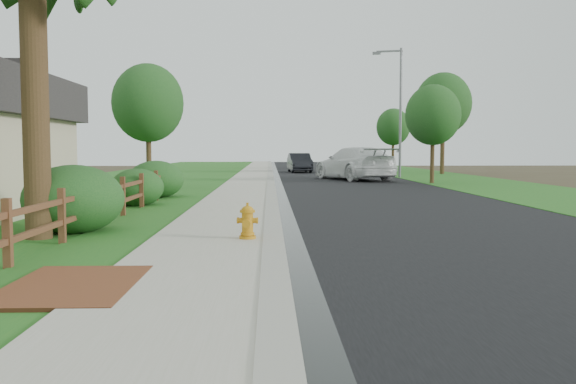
{
  "coord_description": "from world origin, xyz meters",
  "views": [
    {
      "loc": [
        0.33,
        -8.77,
        1.82
      ],
      "look_at": [
        0.71,
        3.76,
        0.95
      ],
      "focal_mm": 38.0,
      "sensor_mm": 36.0,
      "label": 1
    }
  ],
  "objects_px": {
    "white_suv": "(354,164)",
    "dark_car_mid": "(356,161)",
    "fire_hydrant": "(247,222)",
    "ranch_fence": "(111,198)",
    "streetlight": "(398,105)"
  },
  "relations": [
    {
      "from": "ranch_fence",
      "to": "streetlight",
      "type": "xyz_separation_m",
      "value": [
        12.15,
        23.72,
        4.06
      ]
    },
    {
      "from": "fire_hydrant",
      "to": "streetlight",
      "type": "relative_size",
      "value": 0.08
    },
    {
      "from": "white_suv",
      "to": "dark_car_mid",
      "type": "bearing_deg",
      "value": -117.71
    },
    {
      "from": "ranch_fence",
      "to": "streetlight",
      "type": "height_order",
      "value": "streetlight"
    },
    {
      "from": "ranch_fence",
      "to": "fire_hydrant",
      "type": "xyz_separation_m",
      "value": [
        3.5,
        -3.44,
        -0.2
      ]
    },
    {
      "from": "ranch_fence",
      "to": "dark_car_mid",
      "type": "relative_size",
      "value": 3.25
    },
    {
      "from": "ranch_fence",
      "to": "white_suv",
      "type": "height_order",
      "value": "white_suv"
    },
    {
      "from": "fire_hydrant",
      "to": "dark_car_mid",
      "type": "bearing_deg",
      "value": 78.69
    },
    {
      "from": "white_suv",
      "to": "dark_car_mid",
      "type": "distance_m",
      "value": 12.28
    },
    {
      "from": "ranch_fence",
      "to": "white_suv",
      "type": "bearing_deg",
      "value": 66.78
    },
    {
      "from": "dark_car_mid",
      "to": "streetlight",
      "type": "bearing_deg",
      "value": 106.85
    },
    {
      "from": "ranch_fence",
      "to": "dark_car_mid",
      "type": "xyz_separation_m",
      "value": [
        10.8,
        33.07,
        0.29
      ]
    },
    {
      "from": "fire_hydrant",
      "to": "white_suv",
      "type": "xyz_separation_m",
      "value": [
        5.48,
        24.36,
        0.57
      ]
    },
    {
      "from": "white_suv",
      "to": "streetlight",
      "type": "height_order",
      "value": "streetlight"
    },
    {
      "from": "ranch_fence",
      "to": "fire_hydrant",
      "type": "relative_size",
      "value": 24.23
    }
  ]
}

